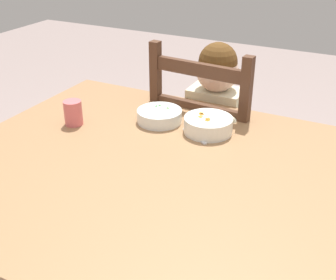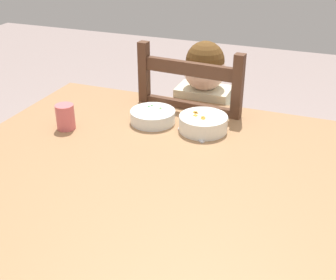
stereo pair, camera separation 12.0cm
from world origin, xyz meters
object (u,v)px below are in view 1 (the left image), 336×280
Objects in this scene: dining_chair at (210,154)px; child_figure at (213,120)px; bowl_of_peas at (160,116)px; drinking_cup at (73,113)px; bowl_of_carrots at (208,124)px; spoon at (191,133)px; dining_table at (167,194)px.

child_figure is at bearing -34.18° from dining_chair.
drinking_cup is at bearing -149.09° from bowl_of_peas.
dining_chair is 0.43m from bowl_of_carrots.
bowl_of_peas is at bearing 164.94° from spoon.
drinking_cup reaches higher than dining_table.
dining_chair is 0.43m from spoon.
dining_chair reaches higher than child_figure.
spoon reaches higher than dining_table.
drinking_cup is at bearing -163.56° from spoon.
child_figure is 5.57× the size of bowl_of_carrots.
dining_chair is at bearing 145.82° from child_figure.
bowl_of_peas is at bearing -107.89° from child_figure.
bowl_of_peas is 1.82× the size of drinking_cup.
dining_table is 8.46× the size of bowl_of_peas.
dining_chair is at bearing 98.68° from spoon.
spoon is 0.42m from drinking_cup.
drinking_cup reaches higher than spoon.
dining_chair reaches higher than bowl_of_peas.
child_figure is 10.51× the size of drinking_cup.
bowl_of_carrots is at bearing -72.13° from child_figure.
bowl_of_peas is at bearing -107.02° from dining_chair.
dining_table is 1.47× the size of child_figure.
bowl_of_carrots is 1.34× the size of spoon.
dining_table is 10.92× the size of spoon.
dining_chair is at bearing 72.98° from bowl_of_peas.
child_figure is at bearing 98.06° from spoon.
dining_table is 0.62m from dining_chair.
dining_table is at bearing -81.43° from dining_chair.
bowl_of_peas is 0.15m from spoon.
bowl_of_peas is 0.97× the size of bowl_of_carrots.
dining_chair is (-0.09, 0.58, -0.18)m from dining_table.
child_figure is at bearing 72.11° from bowl_of_peas.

